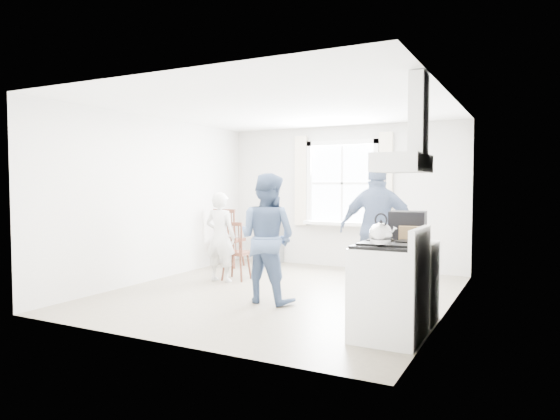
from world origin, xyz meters
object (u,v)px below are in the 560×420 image
at_px(stereo_stack, 408,227).
at_px(person_mid, 267,238).
at_px(low_cabinet, 412,282).
at_px(windsor_chair_a, 226,231).
at_px(windsor_chair_b, 233,244).
at_px(person_left, 220,237).
at_px(gas_stove, 390,290).
at_px(person_right, 378,229).

bearing_deg(stereo_stack, person_mid, 175.23).
height_order(low_cabinet, stereo_stack, stereo_stack).
bearing_deg(stereo_stack, windsor_chair_a, 150.44).
bearing_deg(windsor_chair_b, low_cabinet, -19.68).
xyz_separation_m(stereo_stack, windsor_chair_a, (-3.81, 2.16, -0.40)).
distance_m(windsor_chair_b, person_left, 0.24).
distance_m(windsor_chair_a, person_mid, 2.80).
height_order(windsor_chair_a, person_mid, person_mid).
bearing_deg(person_left, gas_stove, 148.93).
relative_size(low_cabinet, person_right, 0.49).
relative_size(person_left, person_right, 0.77).
distance_m(gas_stove, person_left, 3.56).
bearing_deg(windsor_chair_b, gas_stove, -31.00).
bearing_deg(windsor_chair_b, person_right, 1.68).
bearing_deg(person_right, person_mid, 36.50).
xyz_separation_m(windsor_chair_a, person_left, (0.64, -1.14, 0.04)).
xyz_separation_m(stereo_stack, person_mid, (-1.85, 0.15, -0.23)).
xyz_separation_m(person_left, person_mid, (1.31, -0.86, 0.13)).
height_order(windsor_chair_b, person_right, person_right).
bearing_deg(person_left, person_right, -178.65).
xyz_separation_m(low_cabinet, windsor_chair_a, (-3.85, 2.10, 0.22)).
height_order(low_cabinet, person_left, person_left).
bearing_deg(windsor_chair_b, person_left, -141.37).
relative_size(gas_stove, stereo_stack, 2.72).
distance_m(low_cabinet, person_mid, 1.94).
relative_size(windsor_chair_b, person_mid, 0.57).
relative_size(low_cabinet, person_mid, 0.54).
bearing_deg(gas_stove, stereo_stack, 87.89).
bearing_deg(windsor_chair_a, stereo_stack, -29.56).
distance_m(person_left, person_right, 2.50).
bearing_deg(person_right, stereo_stack, 113.60).
bearing_deg(windsor_chair_b, person_mid, -40.68).
distance_m(gas_stove, person_right, 2.02).
distance_m(stereo_stack, windsor_chair_b, 3.25).
distance_m(gas_stove, stereo_stack, 0.87).
distance_m(stereo_stack, person_right, 1.40).
bearing_deg(person_right, person_left, -1.18).
height_order(windsor_chair_b, person_left, person_left).
distance_m(gas_stove, windsor_chair_b, 3.48).
distance_m(stereo_stack, person_mid, 1.87).
bearing_deg(gas_stove, low_cabinet, 84.32).
bearing_deg(stereo_stack, low_cabinet, 50.16).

